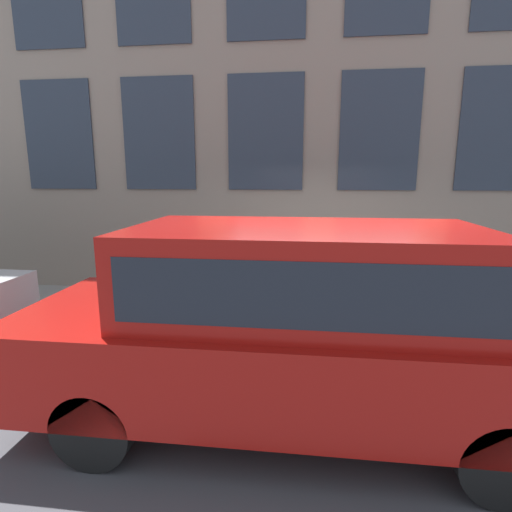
# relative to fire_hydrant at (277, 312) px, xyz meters

# --- Properties ---
(ground_plane) EXTENTS (80.00, 80.00, 0.00)m
(ground_plane) POSITION_rel_fire_hydrant_xyz_m (-0.37, -0.59, -0.50)
(ground_plane) COLOR #47474C
(sidewalk) EXTENTS (2.48, 60.00, 0.12)m
(sidewalk) POSITION_rel_fire_hydrant_xyz_m (0.87, -0.59, -0.44)
(sidewalk) COLOR gray
(sidewalk) RESTS_ON ground_plane
(fire_hydrant) EXTENTS (0.30, 0.42, 0.73)m
(fire_hydrant) POSITION_rel_fire_hydrant_xyz_m (0.00, 0.00, 0.00)
(fire_hydrant) COLOR red
(fire_hydrant) RESTS_ON sidewalk
(person) EXTENTS (0.38, 0.25, 1.57)m
(person) POSITION_rel_fire_hydrant_xyz_m (0.45, 0.62, 0.57)
(person) COLOR #998466
(person) RESTS_ON sidewalk
(parked_truck_red_near) EXTENTS (1.82, 4.91, 1.87)m
(parked_truck_red_near) POSITION_rel_fire_hydrant_xyz_m (-1.65, -0.30, 0.55)
(parked_truck_red_near) COLOR black
(parked_truck_red_near) RESTS_ON ground_plane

